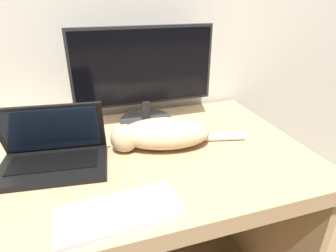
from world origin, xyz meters
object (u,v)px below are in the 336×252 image
(external_keyboard, at_px, (120,213))
(cat, at_px, (161,133))
(monitor, at_px, (144,77))
(laptop, at_px, (53,155))

(external_keyboard, distance_m, cat, 0.39)
(monitor, xyz_separation_m, laptop, (-0.38, -0.25, -0.17))
(cat, bearing_deg, external_keyboard, -110.09)
(laptop, xyz_separation_m, cat, (0.39, 0.02, 0.01))
(external_keyboard, relative_size, cat, 0.64)
(external_keyboard, bearing_deg, monitor, 64.97)
(laptop, xyz_separation_m, external_keyboard, (0.17, -0.31, -0.03))
(monitor, distance_m, cat, 0.28)
(laptop, bearing_deg, monitor, 40.40)
(laptop, distance_m, cat, 0.39)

